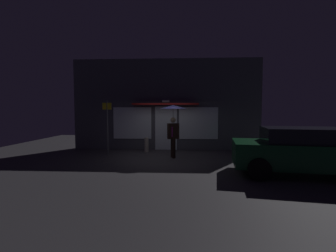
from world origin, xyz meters
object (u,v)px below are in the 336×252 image
(person_with_umbrella, at_px, (173,118))
(parked_car, at_px, (303,151))
(street_sign_post, at_px, (107,124))
(sidewalk_bollard, at_px, (146,145))

(person_with_umbrella, xyz_separation_m, parked_car, (4.03, -2.52, -0.91))
(person_with_umbrella, bearing_deg, parked_car, -49.47)
(street_sign_post, xyz_separation_m, sidewalk_bollard, (1.66, 0.70, -1.03))
(person_with_umbrella, height_order, street_sign_post, street_sign_post)
(sidewalk_bollard, bearing_deg, street_sign_post, -157.19)
(person_with_umbrella, distance_m, parked_car, 4.84)
(person_with_umbrella, height_order, sidewalk_bollard, person_with_umbrella)
(person_with_umbrella, bearing_deg, sidewalk_bollard, 118.76)
(parked_car, xyz_separation_m, street_sign_post, (-7.00, 3.08, 0.62))
(sidewalk_bollard, bearing_deg, person_with_umbrella, -43.74)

